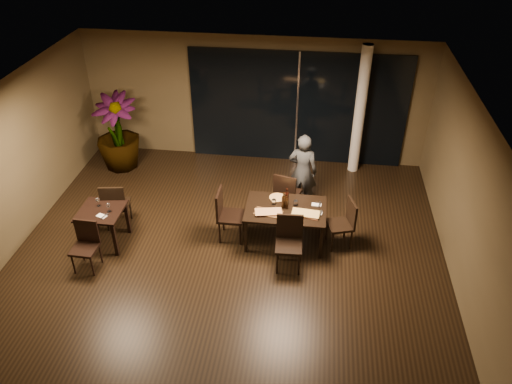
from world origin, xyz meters
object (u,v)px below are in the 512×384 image
object	(u,v)px
diner	(303,171)
bottle_b	(287,202)
side_table	(102,216)
chair_side_near	(86,242)
chair_side_far	(115,204)
main_table	(286,211)
chair_main_right	(345,221)
bottle_c	(287,197)
bottle_a	(284,200)
chair_main_near	(289,239)
potted_plant	(117,132)
chair_main_left	(226,212)
chair_main_far	(286,192)

from	to	relation	value
diner	bottle_b	distance (m)	1.27
side_table	chair_side_near	xyz separation A→B (m)	(-0.04, -0.67, -0.10)
chair_side_far	diner	distance (m)	3.80
main_table	diner	size ratio (longest dim) A/B	0.91
bottle_b	chair_main_right	bearing A→B (deg)	1.19
bottle_c	chair_main_right	bearing A→B (deg)	-5.61
chair_side_near	bottle_a	size ratio (longest dim) A/B	2.84
chair_main_near	potted_plant	distance (m)	5.16
bottle_c	chair_main_left	bearing A→B (deg)	-170.87
bottle_a	bottle_c	xyz separation A→B (m)	(0.05, 0.12, 0.01)
chair_side_far	chair_main_far	bearing A→B (deg)	-174.70
main_table	chair_main_near	bearing A→B (deg)	-79.97
diner	chair_side_near	bearing A→B (deg)	42.05
chair_main_left	chair_main_right	distance (m)	2.23
potted_plant	bottle_a	bearing A→B (deg)	-29.38
chair_side_far	side_table	bearing A→B (deg)	71.84
chair_main_left	diner	distance (m)	1.90
chair_side_far	bottle_a	xyz separation A→B (m)	(3.28, 0.04, 0.34)
potted_plant	side_table	bearing A→B (deg)	-76.06
bottle_a	chair_side_far	bearing A→B (deg)	-179.33
bottle_a	bottle_b	bearing A→B (deg)	-14.52
chair_side_near	bottle_c	bearing A→B (deg)	22.65
chair_side_near	bottle_c	world-z (taller)	bottle_c
side_table	chair_main_near	world-z (taller)	chair_main_near
side_table	chair_main_right	distance (m)	4.54
chair_side_far	chair_main_right	bearing A→B (deg)	171.65
side_table	bottle_c	distance (m)	3.47
side_table	chair_main_left	distance (m)	2.32
main_table	chair_side_near	world-z (taller)	chair_side_near
main_table	bottle_b	world-z (taller)	bottle_b
bottle_a	bottle_c	size ratio (longest dim) A/B	0.94
chair_side_far	bottle_c	size ratio (longest dim) A/B	2.95
chair_main_right	side_table	bearing A→B (deg)	-100.84
main_table	chair_side_far	bearing A→B (deg)	-179.62
chair_main_right	chair_main_near	bearing A→B (deg)	-72.35
main_table	chair_side_near	bearing A→B (deg)	-161.24
chair_side_far	potted_plant	world-z (taller)	potted_plant
chair_main_far	side_table	bearing A→B (deg)	36.71
chair_main_near	bottle_b	distance (m)	0.75
chair_main_left	bottle_b	size ratio (longest dim) A/B	3.99
bottle_b	main_table	bearing A→B (deg)	-178.66
main_table	bottle_b	distance (m)	0.21
chair_main_right	potted_plant	size ratio (longest dim) A/B	0.53
main_table	chair_main_left	xyz separation A→B (m)	(-1.12, -0.05, -0.09)
main_table	side_table	size ratio (longest dim) A/B	1.88
chair_main_left	bottle_a	xyz separation A→B (m)	(1.08, 0.06, 0.32)
chair_main_far	chair_side_far	xyz separation A→B (m)	(-3.28, -0.83, 0.01)
chair_side_far	bottle_b	xyz separation A→B (m)	(3.34, 0.02, 0.31)
main_table	chair_main_left	distance (m)	1.13
chair_main_left	bottle_b	bearing A→B (deg)	-87.22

